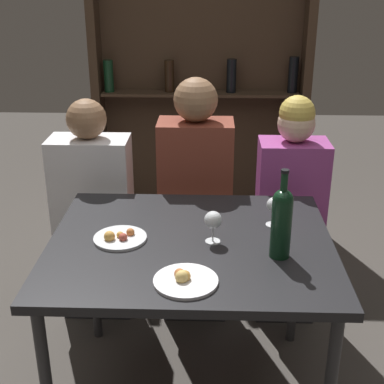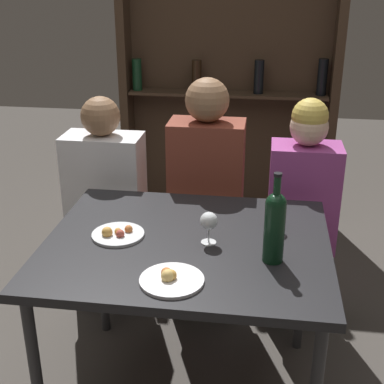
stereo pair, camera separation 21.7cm
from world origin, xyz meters
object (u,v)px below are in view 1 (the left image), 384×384
Objects in this scene: seated_person_left at (94,218)px; seated_person_right at (289,216)px; wine_glass_1 at (213,221)px; seated_person_center at (195,209)px; food_plate_0 at (120,238)px; food_plate_1 at (185,279)px; wine_bottle at (282,220)px; wine_glass_0 at (274,206)px.

seated_person_right is at bearing 0.00° from seated_person_left.
wine_glass_1 is 0.10× the size of seated_person_center.
food_plate_0 is (-0.37, 0.00, -0.08)m from wine_glass_1.
wine_glass_1 reaches higher than food_plate_1.
wine_glass_1 is (-0.25, 0.10, -0.06)m from wine_bottle.
wine_glass_1 is 0.32m from food_plate_1.
food_plate_1 is (-0.10, -0.30, -0.08)m from wine_glass_1.
seated_person_right is (0.40, 0.65, -0.28)m from wine_glass_1.
seated_person_right reaches higher than wine_bottle.
wine_bottle is at bearing -101.33° from seated_person_right.
seated_person_right is (0.77, 0.65, -0.20)m from food_plate_0.
seated_person_center is at bearing 89.49° from food_plate_1.
seated_person_center reaches higher than seated_person_left.
wine_glass_0 reaches higher than food_plate_0.
wine_glass_1 is at bearing -46.60° from seated_person_left.
wine_glass_1 is at bearing 72.05° from food_plate_1.
wine_glass_1 is 0.11× the size of seated_person_right.
wine_glass_0 is 0.10× the size of seated_person_right.
food_plate_1 is at bearing -90.51° from seated_person_center.
seated_person_center is (-0.34, 0.76, -0.31)m from wine_bottle.
seated_person_center is at bearing -180.00° from seated_person_right.
wine_glass_0 is (0.00, 0.26, -0.06)m from wine_bottle.
wine_glass_0 is 0.60× the size of food_plate_0.
food_plate_1 is 0.17× the size of seated_person_center.
wine_glass_0 is 0.11× the size of seated_person_left.
wine_bottle is 0.84m from seated_person_right.
seated_person_left is at bearing 180.00° from seated_person_right.
seated_person_right reaches higher than wine_glass_1.
wine_bottle is at bearing -90.83° from wine_glass_0.
wine_glass_0 is 0.56× the size of food_plate_1.
food_plate_1 is 0.19× the size of seated_person_left.
seated_person_left is (-0.62, 0.65, -0.31)m from wine_glass_1.
food_plate_1 is at bearing -150.35° from wine_bottle.
seated_person_center is at bearing 66.79° from food_plate_0.
wine_glass_1 is 0.11× the size of seated_person_left.
wine_glass_1 reaches higher than wine_glass_0.
seated_person_left is (-0.25, 0.65, -0.23)m from food_plate_0.
wine_glass_0 is at bearing -55.79° from seated_person_center.
wine_bottle is at bearing 29.65° from food_plate_1.
food_plate_1 is at bearing -47.77° from food_plate_0.
seated_person_center is 0.49m from seated_person_right.
wine_glass_1 is at bearing -0.23° from food_plate_0.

